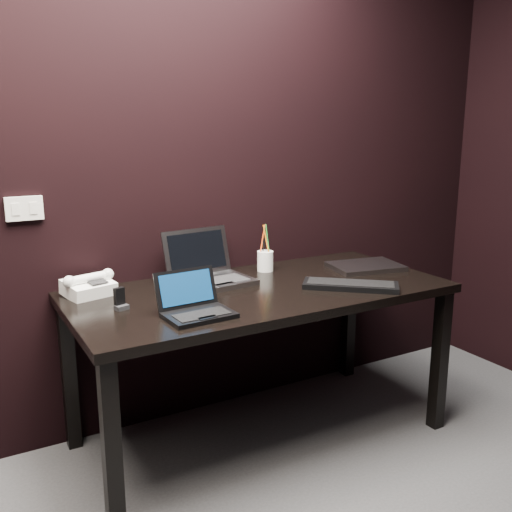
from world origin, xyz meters
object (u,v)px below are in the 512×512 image
netbook (195,307)px  silver_laptop (209,274)px  pen_cup (265,260)px  mobile_phone (120,301)px  ext_keyboard (351,285)px  closed_laptop (365,266)px  desk (261,304)px  desk_phone (89,286)px

netbook → silver_laptop: (0.24, 0.39, 0.01)m
pen_cup → mobile_phone: bearing=-163.5°
ext_keyboard → closed_laptop: ext_keyboard is taller
desk → pen_cup: 0.34m
desk → silver_laptop: 0.28m
silver_laptop → mobile_phone: silver_laptop is taller
desk → ext_keyboard: bearing=-29.3°
silver_laptop → closed_laptop: size_ratio=0.97×
mobile_phone → pen_cup: size_ratio=0.37×
netbook → desk_phone: (-0.30, 0.47, 0.01)m
pen_cup → closed_laptop: bearing=-24.6°
ext_keyboard → netbook: bearing=-179.8°
netbook → desk_phone: bearing=122.2°
netbook → silver_laptop: silver_laptop is taller
netbook → closed_laptop: size_ratio=0.69×
silver_laptop → desk_phone: 0.54m
pen_cup → silver_laptop: bearing=-169.0°
ext_keyboard → pen_cup: size_ratio=1.75×
desk_phone → mobile_phone: size_ratio=2.71×
silver_laptop → pen_cup: same height
closed_laptop → pen_cup: 0.52m
desk → mobile_phone: 0.65m
desk_phone → silver_laptop: bearing=-8.1°
desk_phone → mobile_phone: 0.26m
silver_laptop → ext_keyboard: (0.52, -0.39, -0.03)m
ext_keyboard → closed_laptop: bearing=39.8°
netbook → closed_laptop: bearing=13.1°
ext_keyboard → mobile_phone: size_ratio=4.73×
desk → desk_phone: desk_phone is taller
desk → desk_phone: 0.76m
closed_laptop → desk: bearing=-176.3°
closed_laptop → mobile_phone: bearing=-178.8°
netbook → mobile_phone: bearing=136.8°
desk → desk_phone: size_ratio=7.12×
silver_laptop → desk_phone: size_ratio=1.57×
desk → silver_laptop: size_ratio=4.52×
closed_laptop → pen_cup: bearing=155.4°
silver_laptop → desk: bearing=-49.1°
ext_keyboard → pen_cup: 0.49m
closed_laptop → desk_phone: desk_phone is taller
silver_laptop → closed_laptop: bearing=-10.4°
desk → ext_keyboard: size_ratio=4.08×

